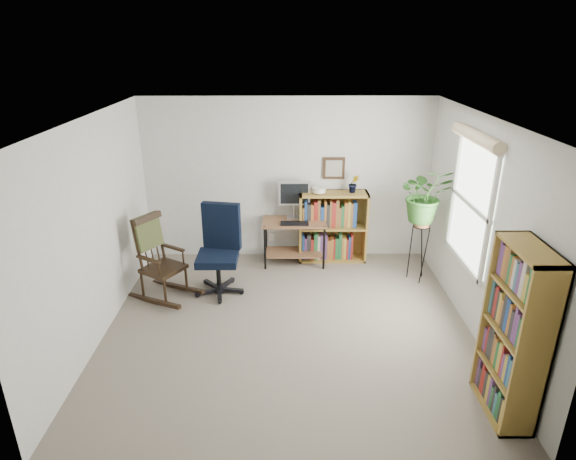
{
  "coord_description": "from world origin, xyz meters",
  "views": [
    {
      "loc": [
        -0.03,
        -4.83,
        3.16
      ],
      "look_at": [
        0.0,
        0.4,
        1.05
      ],
      "focal_mm": 30.0,
      "sensor_mm": 36.0,
      "label": 1
    }
  ],
  "objects_px": {
    "office_chair": "(217,251)",
    "low_bookshelf": "(333,227)",
    "desk": "(294,242)",
    "tall_bookshelf": "(515,334)",
    "rocking_chair": "(162,258)"
  },
  "relations": [
    {
      "from": "office_chair",
      "to": "low_bookshelf",
      "type": "bearing_deg",
      "value": 43.02
    },
    {
      "from": "desk",
      "to": "tall_bookshelf",
      "type": "height_order",
      "value": "tall_bookshelf"
    },
    {
      "from": "low_bookshelf",
      "to": "tall_bookshelf",
      "type": "relative_size",
      "value": 0.65
    },
    {
      "from": "office_chair",
      "to": "tall_bookshelf",
      "type": "xyz_separation_m",
      "value": [
        2.83,
        -2.18,
        0.21
      ]
    },
    {
      "from": "office_chair",
      "to": "rocking_chair",
      "type": "xyz_separation_m",
      "value": [
        -0.68,
        -0.1,
        -0.04
      ]
    },
    {
      "from": "desk",
      "to": "low_bookshelf",
      "type": "relative_size",
      "value": 0.87
    },
    {
      "from": "office_chair",
      "to": "tall_bookshelf",
      "type": "relative_size",
      "value": 0.74
    },
    {
      "from": "desk",
      "to": "rocking_chair",
      "type": "relative_size",
      "value": 0.83
    },
    {
      "from": "desk",
      "to": "tall_bookshelf",
      "type": "relative_size",
      "value": 0.57
    },
    {
      "from": "office_chair",
      "to": "low_bookshelf",
      "type": "distance_m",
      "value": 1.89
    },
    {
      "from": "low_bookshelf",
      "to": "tall_bookshelf",
      "type": "height_order",
      "value": "tall_bookshelf"
    },
    {
      "from": "low_bookshelf",
      "to": "tall_bookshelf",
      "type": "bearing_deg",
      "value": -68.77
    },
    {
      "from": "tall_bookshelf",
      "to": "low_bookshelf",
      "type": "bearing_deg",
      "value": 111.23
    },
    {
      "from": "office_chair",
      "to": "tall_bookshelf",
      "type": "distance_m",
      "value": 3.58
    },
    {
      "from": "desk",
      "to": "low_bookshelf",
      "type": "bearing_deg",
      "value": 11.78
    }
  ]
}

